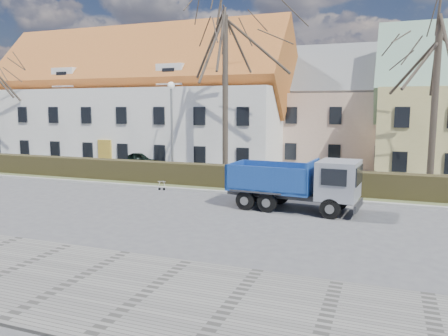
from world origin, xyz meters
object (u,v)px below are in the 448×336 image
at_px(dump_truck, 289,183).
at_px(parked_car_a, 143,160).
at_px(streetlight, 172,132).
at_px(cart_frame, 159,185).

relative_size(dump_truck, parked_car_a, 1.50).
distance_m(dump_truck, parked_car_a, 16.43).
bearing_deg(streetlight, cart_frame, -78.24).
xyz_separation_m(dump_truck, parked_car_a, (-13.46, 9.40, -0.54)).
relative_size(cart_frame, parked_car_a, 0.16).
xyz_separation_m(dump_truck, cart_frame, (-7.98, 2.07, -0.94)).
bearing_deg(dump_truck, cart_frame, 169.96).
height_order(dump_truck, cart_frame, dump_truck).
relative_size(streetlight, parked_car_a, 1.54).
height_order(dump_truck, streetlight, streetlight).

